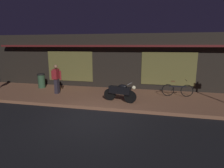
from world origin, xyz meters
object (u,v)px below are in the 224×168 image
bicycle_parked (177,90)px  person_photographer (56,78)px  motorcycle (120,92)px  trash_bin (41,81)px

bicycle_parked → person_photographer: person_photographer is taller
motorcycle → trash_bin: bearing=161.1°
trash_bin → person_photographer: bearing=-33.0°
trash_bin → bicycle_parked: bearing=-1.7°
motorcycle → trash_bin: motorcycle is taller
motorcycle → person_photographer: person_photographer is taller
bicycle_parked → trash_bin: bearing=178.3°
bicycle_parked → trash_bin: 8.45m
bicycle_parked → person_photographer: size_ratio=0.99×
bicycle_parked → trash_bin: size_ratio=1.78×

